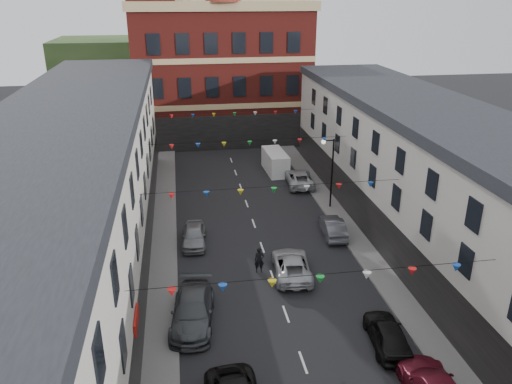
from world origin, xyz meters
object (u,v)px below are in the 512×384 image
street_lamp (330,164)px  pedestrian (259,260)px  car_left_d (193,310)px  car_left_e (194,235)px  car_right_f (299,178)px  moving_car (292,265)px  white_van (275,162)px  car_right_d (388,334)px  car_right_e (333,227)px

street_lamp → pedestrian: (-7.30, -9.25, -3.03)m
street_lamp → car_left_d: street_lamp is taller
street_lamp → car_left_e: 12.64m
car_right_f → moving_car: size_ratio=1.04×
car_left_e → white_van: size_ratio=0.85×
car_right_d → car_right_f: (0.97, 23.07, -0.01)m
moving_car → white_van: white_van is taller
car_right_e → car_right_d: bearing=90.4°
car_left_d → moving_car: 7.64m
moving_car → pedestrian: pedestrian is taller
moving_car → pedestrian: bearing=-11.5°
car_right_d → white_van: bearing=-82.8°
car_right_d → pedestrian: bearing=-51.1°
car_left_e → car_right_e: (10.24, -0.21, -0.01)m
car_left_d → moving_car: car_left_d is taller
car_left_d → white_van: bearing=75.8°
car_left_e → moving_car: car_left_e is taller
car_right_e → pedestrian: pedestrian is taller
car_left_d → street_lamp: bearing=57.0°
street_lamp → car_right_f: 6.56m
car_right_d → moving_car: bearing=-60.6°
car_right_d → pedestrian: pedestrian is taller
street_lamp → white_van: street_lamp is taller
car_left_d → car_right_d: 10.34m
car_right_e → white_van: (-1.52, 14.53, 0.38)m
car_left_d → car_right_f: (10.70, 19.58, -0.08)m
street_lamp → car_right_e: bearing=-102.1°
car_right_f → white_van: white_van is taller
car_left_e → car_right_e: car_left_e is taller
street_lamp → pedestrian: size_ratio=3.43×
street_lamp → pedestrian: 12.17m
car_right_f → moving_car: 16.06m
street_lamp → car_left_d: (-11.75, -13.95, -3.12)m
car_left_e → pedestrian: 6.06m
street_lamp → moving_car: size_ratio=1.23×
car_left_e → car_right_e: 10.24m
street_lamp → moving_car: (-5.30, -9.86, -3.23)m
car_right_d → car_right_e: car_right_d is taller
car_right_e → white_van: size_ratio=0.87×
car_right_f → pedestrian: bearing=72.3°
white_van → moving_car: bearing=-100.5°
car_left_e → pedestrian: (3.99, -4.56, 0.18)m
car_right_d → moving_car: car_right_d is taller
white_van → pedestrian: bearing=-106.6°
car_left_e → car_right_d: (9.27, -12.74, 0.02)m
car_right_d → car_right_f: size_ratio=0.83×
car_right_d → car_right_e: size_ratio=1.02×
car_left_d → car_right_e: bearing=47.3°
car_left_d → car_right_e: car_left_d is taller
car_right_e → white_van: 14.61m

